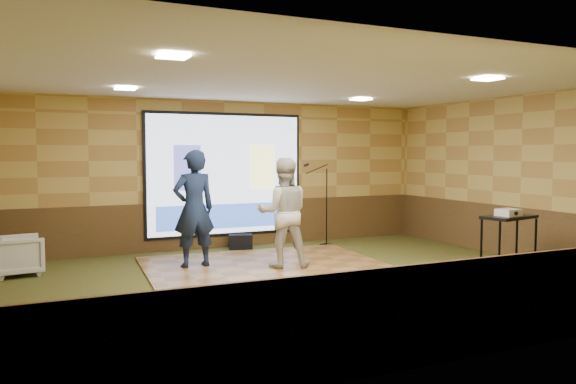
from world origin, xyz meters
name	(u,v)px	position (x,y,z in m)	size (l,w,h in m)	color
ground	(298,282)	(0.00, 0.00, 0.00)	(9.00, 9.00, 0.00)	#2D3819
room_shell	(298,143)	(0.00, 0.00, 2.09)	(9.04, 7.04, 3.02)	tan
wainscot_back	(225,224)	(0.00, 3.48, 0.47)	(9.00, 0.04, 0.95)	#4C3019
wainscot_front	(459,310)	(0.00, -3.48, 0.47)	(9.00, 0.04, 0.95)	#4C3019
wainscot_right	(518,233)	(4.48, 0.00, 0.47)	(0.04, 7.00, 0.95)	#4C3019
projector_screen	(226,176)	(0.00, 3.44, 1.47)	(3.32, 0.06, 2.52)	black
downlight_nw	(126,89)	(-2.20, 1.80, 2.97)	(0.32, 0.32, 0.02)	#FFEABF
downlight_ne	(361,99)	(2.20, 1.80, 2.97)	(0.32, 0.32, 0.02)	#FFEABF
downlight_sw	(173,56)	(-2.20, -1.50, 2.97)	(0.32, 0.32, 0.02)	#FFEABF
downlight_se	(488,79)	(2.20, -1.50, 2.97)	(0.32, 0.32, 0.02)	#FFEABF
dance_floor	(265,265)	(-0.01, 1.30, 0.01)	(4.02, 3.06, 0.03)	olive
player_left	(194,209)	(-1.15, 1.65, 1.01)	(0.72, 0.47, 1.97)	#152243
player_right	(283,213)	(0.21, 1.01, 0.95)	(0.89, 0.69, 1.83)	#BCB5AC
av_table	(509,234)	(3.26, -0.94, 0.66)	(0.90, 0.48, 0.95)	black
projector	(508,212)	(3.20, -0.98, 1.01)	(0.34, 0.28, 0.11)	silver
mic_stand	(324,222)	(1.95, 2.81, 0.49)	(0.68, 0.28, 1.74)	black
banquet_chair	(19,255)	(-3.83, 2.27, 0.32)	(0.68, 0.70, 0.64)	gray
duffel_bag	(240,242)	(0.21, 3.14, 0.15)	(0.47, 0.31, 0.29)	black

